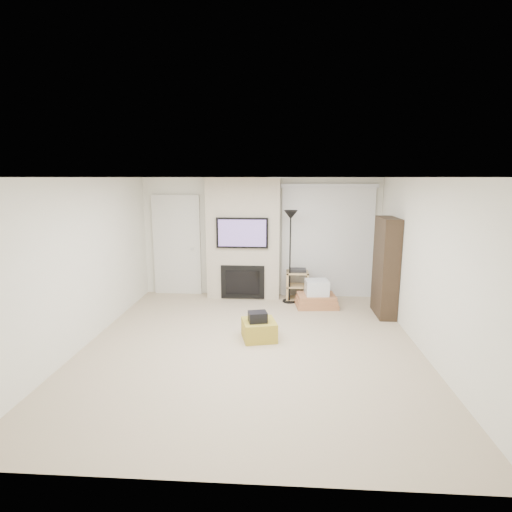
# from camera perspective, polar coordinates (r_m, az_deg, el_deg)

# --- Properties ---
(floor) EXTENTS (5.00, 5.50, 0.00)m
(floor) POSITION_cam_1_polar(r_m,az_deg,el_deg) (6.16, -0.73, -12.75)
(floor) COLOR tan
(floor) RESTS_ON ground
(ceiling) EXTENTS (5.00, 5.50, 0.00)m
(ceiling) POSITION_cam_1_polar(r_m,az_deg,el_deg) (5.63, -0.79, 11.18)
(ceiling) COLOR white
(ceiling) RESTS_ON wall_back
(wall_back) EXTENTS (5.00, 0.00, 2.50)m
(wall_back) POSITION_cam_1_polar(r_m,az_deg,el_deg) (8.47, 0.67, 2.69)
(wall_back) COLOR white
(wall_back) RESTS_ON ground
(wall_front) EXTENTS (5.00, 0.00, 2.50)m
(wall_front) POSITION_cam_1_polar(r_m,az_deg,el_deg) (3.16, -4.69, -12.18)
(wall_front) COLOR white
(wall_front) RESTS_ON ground
(wall_left) EXTENTS (0.00, 5.50, 2.50)m
(wall_left) POSITION_cam_1_polar(r_m,az_deg,el_deg) (6.46, -23.46, -0.92)
(wall_left) COLOR white
(wall_left) RESTS_ON ground
(wall_right) EXTENTS (0.00, 5.50, 2.50)m
(wall_right) POSITION_cam_1_polar(r_m,az_deg,el_deg) (6.11, 23.31, -1.55)
(wall_right) COLOR white
(wall_right) RESTS_ON ground
(hvac_vent) EXTENTS (0.35, 0.18, 0.01)m
(hvac_vent) POSITION_cam_1_polar(r_m,az_deg,el_deg) (6.42, 3.40, 11.13)
(hvac_vent) COLOR silver
(hvac_vent) RESTS_ON ceiling
(ottoman) EXTENTS (0.60, 0.60, 0.30)m
(ottoman) POSITION_cam_1_polar(r_m,az_deg,el_deg) (6.36, 0.44, -10.50)
(ottoman) COLOR #A8922D
(ottoman) RESTS_ON floor
(black_bag) EXTENTS (0.32, 0.28, 0.16)m
(black_bag) POSITION_cam_1_polar(r_m,az_deg,el_deg) (6.24, 0.24, -8.69)
(black_bag) COLOR black
(black_bag) RESTS_ON ottoman
(fireplace_wall) EXTENTS (1.50, 0.47, 2.50)m
(fireplace_wall) POSITION_cam_1_polar(r_m,az_deg,el_deg) (8.29, -1.82, 2.40)
(fireplace_wall) COLOR #C2B39C
(fireplace_wall) RESTS_ON floor
(entry_door) EXTENTS (1.02, 0.11, 2.14)m
(entry_door) POSITION_cam_1_polar(r_m,az_deg,el_deg) (8.74, -11.21, 1.45)
(entry_door) COLOR silver
(entry_door) RESTS_ON floor
(vertical_blinds) EXTENTS (1.98, 0.10, 2.37)m
(vertical_blinds) POSITION_cam_1_polar(r_m,az_deg,el_deg) (8.46, 10.17, 2.67)
(vertical_blinds) COLOR silver
(vertical_blinds) RESTS_ON floor
(floor_lamp) EXTENTS (0.28, 0.28, 1.87)m
(floor_lamp) POSITION_cam_1_polar(r_m,az_deg,el_deg) (7.91, 4.95, 3.67)
(floor_lamp) COLOR black
(floor_lamp) RESTS_ON floor
(av_stand) EXTENTS (0.45, 0.38, 0.66)m
(av_stand) POSITION_cam_1_polar(r_m,az_deg,el_deg) (8.29, 5.90, -3.94)
(av_stand) COLOR tan
(av_stand) RESTS_ON floor
(box_stack) EXTENTS (0.84, 0.67, 0.53)m
(box_stack) POSITION_cam_1_polar(r_m,az_deg,el_deg) (7.96, 8.62, -5.73)
(box_stack) COLOR #B07147
(box_stack) RESTS_ON floor
(bookshelf) EXTENTS (0.30, 0.80, 1.80)m
(bookshelf) POSITION_cam_1_polar(r_m,az_deg,el_deg) (7.62, 18.05, -1.51)
(bookshelf) COLOR black
(bookshelf) RESTS_ON floor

